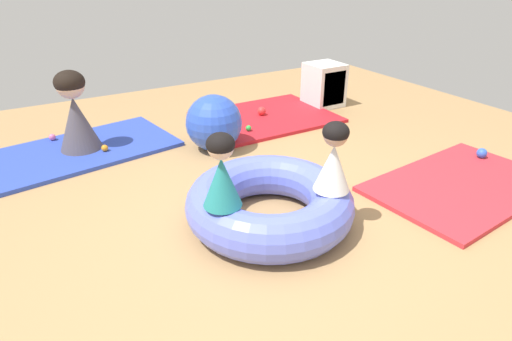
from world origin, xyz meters
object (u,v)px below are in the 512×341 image
play_ball_blue (482,153)px  play_ball_teal (221,120)px  play_ball_yellow (222,110)px  storage_cube (325,85)px  adult_seated (75,112)px  play_ball_pink (52,137)px  inflatable_cushion (269,203)px  play_ball_orange (105,148)px  child_in_white (334,158)px  play_ball_green (249,128)px  child_in_teal (222,171)px  exercise_ball_large (214,123)px  play_ball_red (262,111)px

play_ball_blue → play_ball_teal: size_ratio=1.22×
play_ball_yellow → storage_cube: (1.39, -0.28, 0.20)m
adult_seated → play_ball_pink: adult_seated is taller
play_ball_blue → inflatable_cushion: bearing=176.8°
play_ball_orange → play_ball_teal: play_ball_teal is taller
adult_seated → storage_cube: bearing=112.3°
inflatable_cushion → child_in_white: child_in_white is taller
inflatable_cushion → storage_cube: (2.13, 2.04, 0.11)m
play_ball_pink → play_ball_yellow: (1.96, -0.15, 0.01)m
child_in_white → play_ball_pink: size_ratio=7.22×
play_ball_green → play_ball_teal: size_ratio=0.82×
inflatable_cushion → child_in_teal: (-0.43, -0.10, 0.41)m
play_ball_yellow → storage_cube: size_ratio=0.16×
child_in_teal → adult_seated: bearing=177.8°
play_ball_blue → storage_cube: 2.20m
child_in_white → play_ball_orange: size_ratio=7.46×
inflatable_cushion → play_ball_green: (0.74, 1.64, -0.09)m
play_ball_yellow → exercise_ball_large: exercise_ball_large is taller
child_in_white → adult_seated: adult_seated is taller
play_ball_blue → exercise_ball_large: exercise_ball_large is taller
child_in_white → exercise_ball_large: 1.78m
storage_cube → child_in_teal: bearing=-140.1°
play_ball_yellow → play_ball_green: bearing=-90.3°
play_ball_orange → play_ball_red: 1.95m
play_ball_blue → play_ball_yellow: 2.94m
play_ball_orange → play_ball_teal: 1.38m
adult_seated → play_ball_pink: 0.57m
child_in_white → storage_cube: (1.80, 2.33, -0.30)m
play_ball_red → exercise_ball_large: bearing=-147.8°
adult_seated → play_ball_orange: 0.45m
play_ball_blue → play_ball_yellow: play_ball_blue is taller
adult_seated → play_ball_yellow: 1.77m
play_ball_teal → exercise_ball_large: (-0.34, -0.56, 0.21)m
inflatable_cushion → storage_cube: size_ratio=2.24×
inflatable_cushion → exercise_ball_large: exercise_ball_large is taller
play_ball_teal → exercise_ball_large: exercise_ball_large is taller
adult_seated → storage_cube: 3.11m
play_ball_green → child_in_teal: bearing=-123.9°
adult_seated → play_ball_orange: adult_seated is taller
play_ball_pink → adult_seated: bearing=-58.7°
play_ball_yellow → play_ball_red: bearing=-35.4°
play_ball_yellow → play_ball_teal: play_ball_yellow is taller
play_ball_orange → inflatable_cushion: bearing=-67.2°
adult_seated → play_ball_green: adult_seated is taller
inflatable_cushion → play_ball_orange: inflatable_cushion is taller
play_ball_pink → child_in_white: bearing=-60.8°
play_ball_teal → storage_cube: (1.55, 0.02, 0.20)m
storage_cube → play_ball_teal: bearing=-179.2°
child_in_teal → child_in_white: 0.78m
inflatable_cushion → play_ball_teal: size_ratio=15.70×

